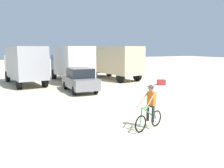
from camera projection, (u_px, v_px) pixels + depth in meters
The scene contains 7 objects.
ground_plane at pixel (166, 121), 10.85m from camera, with size 120.00×120.00×0.00m, color beige.
box_truck_grey_hauler at pixel (25, 63), 21.19m from camera, with size 3.00×6.94×3.35m.
box_truck_white_box at pixel (71, 62), 22.84m from camera, with size 2.42×6.76×3.35m.
box_truck_tan_camper at pixel (116, 61), 24.73m from camera, with size 3.15×6.98×3.35m.
sedan_parked at pixel (80, 80), 17.99m from camera, with size 1.97×4.29×1.76m.
cyclist_orange_shirt at pixel (150, 108), 9.71m from camera, with size 1.66×0.70×1.82m.
supply_crate at pixel (161, 82), 21.19m from camera, with size 0.61×0.69×0.47m, color #9E2D2D.
Camera 1 is at (-6.91, -8.23, 3.28)m, focal length 38.96 mm.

